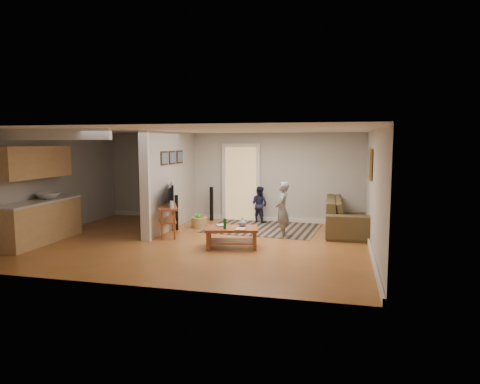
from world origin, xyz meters
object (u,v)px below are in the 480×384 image
Objects in this scene: tv_console at (168,208)px; speaker_right at (212,204)px; toddler at (259,222)px; child at (282,237)px; toy_basket at (199,222)px; speaker_left at (176,213)px; coffee_table at (232,232)px; sofa at (348,230)px.

tv_console is 1.26× the size of speaker_right.
child is at bearing 141.88° from toddler.
tv_console reaches higher than toy_basket.
toddler reaches higher than toy_basket.
speaker_left is 0.93× the size of speaker_right.
tv_console is 1.20× the size of toddler.
toy_basket is (0.42, 1.07, -0.50)m from tv_console.
toy_basket is at bearing 62.29° from toddler.
speaker_right is 2.32× the size of toy_basket.
toddler is at bearing 24.89° from tv_console.
coffee_table is 1.26× the size of speaker_right.
sofa is at bearing -166.89° from toddler.
tv_console reaches higher than coffee_table.
child is (0.89, 1.23, -0.34)m from coffee_table.
toy_basket is at bearing 126.58° from coffee_table.
sofa is 3.46m from coffee_table.
speaker_left reaches higher than child.
toy_basket is 0.32× the size of child.
speaker_left is at bearing -136.09° from toy_basket.
tv_console is (-4.24, -1.65, 0.66)m from sofa.
coffee_table is 2.94× the size of toy_basket.
speaker_left reaches higher than coffee_table.
speaker_left is (-0.04, 0.63, -0.20)m from tv_console.
child is 1.29× the size of toddler.
sofa is 3.88m from speaker_right.
speaker_left is (-1.85, 1.43, 0.11)m from coffee_table.
speaker_right reaches higher than child.
speaker_right is at bearing -129.23° from child.
toy_basket is at bearing -107.89° from child.
tv_console is 0.93× the size of child.
toddler is at bearing 76.71° from sofa.
tv_console is at bearing 156.14° from coffee_table.
speaker_left is at bearing 63.99° from toddler.
speaker_right is at bearing 24.82° from toddler.
tv_console is 2.89m from toddler.
speaker_right is at bearing 89.75° from toy_basket.
tv_console reaches higher than speaker_right.
speaker_left is 0.69× the size of child.
speaker_right is at bearing 115.16° from coffee_table.
child reaches higher than toy_basket.
toy_basket is at bearing 43.88° from tv_console.
speaker_left is at bearing 101.82° from sofa.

